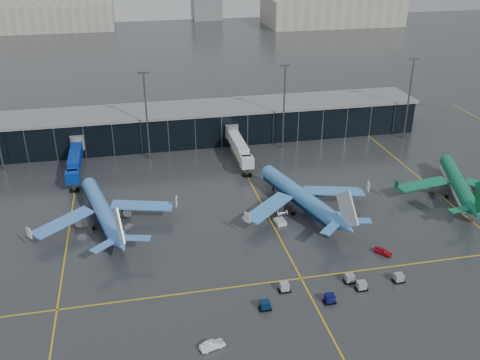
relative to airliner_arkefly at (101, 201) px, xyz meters
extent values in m
plane|color=#282B2D|center=(27.46, -14.29, -5.84)|extent=(600.00, 600.00, 0.00)
cube|color=black|center=(27.46, 47.71, -0.84)|extent=(140.00, 16.00, 10.00)
cube|color=slate|center=(27.46, 47.71, 4.46)|extent=(142.00, 17.00, 0.80)
cylinder|color=#595B60|center=(-7.54, 39.21, -0.64)|extent=(4.00, 4.00, 4.00)
cube|color=navy|center=(-7.54, 25.71, -1.44)|extent=(3.00, 24.00, 3.00)
cylinder|color=#595B60|center=(-7.54, 18.21, -4.54)|extent=(1.00, 1.00, 2.60)
cylinder|color=#595B60|center=(37.46, 39.21, -0.64)|extent=(4.00, 4.00, 4.00)
cube|color=silver|center=(37.46, 25.71, -1.44)|extent=(3.00, 24.00, 3.00)
cylinder|color=#595B60|center=(37.46, 18.21, -4.54)|extent=(1.00, 1.00, 2.60)
cylinder|color=#595B60|center=(12.46, 35.71, 6.66)|extent=(0.50, 0.50, 25.00)
cube|color=#595B60|center=(12.46, 35.71, 19.36)|extent=(3.00, 0.40, 0.60)
cylinder|color=#595B60|center=(52.46, 35.71, 6.66)|extent=(0.50, 0.50, 25.00)
cube|color=#595B60|center=(52.46, 35.71, 19.36)|extent=(3.00, 0.40, 0.60)
cylinder|color=#595B60|center=(92.46, 35.71, 6.66)|extent=(0.50, 0.50, 25.00)
cube|color=#595B60|center=(92.46, 35.71, 19.36)|extent=(3.00, 0.40, 0.60)
cube|color=#B2AD99|center=(147.46, 245.71, 3.16)|extent=(90.00, 42.00, 18.00)
cube|color=#B2AD99|center=(-32.54, 265.71, 2.16)|extent=(70.00, 38.00, 16.00)
cube|color=#B2AD99|center=(67.46, 285.71, 5.16)|extent=(20.00, 20.00, 22.00)
cube|color=gold|center=(-7.54, 5.71, -5.83)|extent=(0.30, 120.00, 0.02)
cube|color=gold|center=(37.46, 5.71, -5.83)|extent=(0.30, 120.00, 0.02)
cube|color=gold|center=(82.46, 5.71, -5.83)|extent=(0.30, 120.00, 0.02)
cube|color=gold|center=(37.46, -29.29, -5.83)|extent=(220.00, 0.30, 0.02)
cube|color=black|center=(46.06, -32.35, -5.66)|extent=(2.20, 1.50, 0.36)
cube|color=gray|center=(46.06, -32.35, -4.89)|extent=(1.60, 1.50, 1.50)
cube|color=black|center=(47.32, -34.94, -5.66)|extent=(2.20, 1.50, 0.36)
cube|color=gray|center=(47.32, -34.94, -4.89)|extent=(1.60, 1.50, 1.50)
cube|color=black|center=(55.24, -34.11, -5.66)|extent=(2.20, 1.50, 0.36)
cube|color=gray|center=(55.24, -34.11, -4.89)|extent=(1.60, 1.50, 1.50)
cube|color=black|center=(28.40, -36.71, -5.66)|extent=(2.20, 1.50, 0.36)
cube|color=#041A3C|center=(28.40, -36.71, -4.89)|extent=(1.60, 1.50, 1.50)
cube|color=black|center=(33.20, -32.41, -5.66)|extent=(2.20, 1.50, 0.36)
cube|color=#94979C|center=(33.20, -32.41, -4.89)|extent=(1.60, 1.50, 1.50)
cube|color=black|center=(40.19, -37.32, -5.66)|extent=(2.20, 1.50, 0.36)
cube|color=#050643|center=(40.19, -37.32, -4.89)|extent=(1.60, 1.50, 1.50)
cube|color=silver|center=(39.24, -8.11, -5.44)|extent=(2.55, 3.43, 0.80)
cube|color=silver|center=(39.24, -8.11, -3.54)|extent=(1.91, 3.00, 2.29)
imported|color=#B70E1E|center=(56.54, -24.77, -5.20)|extent=(3.44, 3.91, 1.28)
imported|color=white|center=(17.77, -44.32, -5.16)|extent=(4.35, 2.48, 1.36)
camera|label=1|loc=(8.51, -109.37, 55.41)|focal=40.00mm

